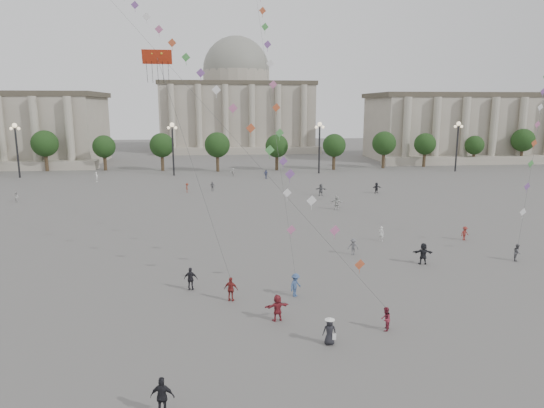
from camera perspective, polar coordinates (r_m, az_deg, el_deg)
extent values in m
plane|color=#5D5B58|center=(32.97, 3.99, -13.49)|extent=(360.00, 360.00, 0.00)
cube|color=gray|center=(148.22, 27.11, 7.95)|extent=(80.00, 22.00, 16.00)
cube|color=#474134|center=(148.13, 27.42, 11.26)|extent=(81.60, 22.44, 1.20)
cube|color=gray|center=(159.56, -4.14, 10.04)|extent=(46.00, 30.00, 20.00)
cube|color=#474134|center=(159.65, -4.19, 13.84)|extent=(46.92, 30.60, 1.20)
cube|color=gray|center=(143.10, -3.86, 6.27)|extent=(48.30, 4.00, 2.00)
cylinder|color=gray|center=(159.74, -4.20, 14.52)|extent=(21.00, 21.00, 5.00)
sphere|color=gray|center=(159.90, -4.22, 15.42)|extent=(21.00, 21.00, 21.00)
cylinder|color=#35281A|center=(114.15, -24.76, 4.31)|extent=(0.70, 0.70, 3.52)
sphere|color=black|center=(113.82, -24.92, 6.15)|extent=(5.12, 5.12, 5.12)
cylinder|color=#35281A|center=(110.88, -18.87, 4.57)|extent=(0.70, 0.70, 3.52)
sphere|color=black|center=(110.54, -18.99, 6.46)|extent=(5.12, 5.12, 5.12)
cylinder|color=#35281A|center=(108.84, -12.68, 4.79)|extent=(0.70, 0.70, 3.52)
sphere|color=black|center=(108.49, -12.77, 6.72)|extent=(5.12, 5.12, 5.12)
cylinder|color=#35281A|center=(108.11, -6.33, 4.95)|extent=(0.70, 0.70, 3.52)
sphere|color=black|center=(107.75, -6.37, 6.90)|extent=(5.12, 5.12, 5.12)
cylinder|color=#35281A|center=(108.70, 0.03, 5.06)|extent=(0.70, 0.70, 3.52)
sphere|color=black|center=(108.35, 0.03, 6.99)|extent=(5.12, 5.12, 5.12)
cylinder|color=#35281A|center=(110.59, 6.25, 5.10)|extent=(0.70, 0.70, 3.52)
sphere|color=black|center=(110.25, 6.29, 7.00)|extent=(5.12, 5.12, 5.12)
cylinder|color=#35281A|center=(113.73, 12.19, 5.08)|extent=(0.70, 0.70, 3.52)
sphere|color=black|center=(113.40, 12.27, 6.93)|extent=(5.12, 5.12, 5.12)
cylinder|color=#35281A|center=(118.01, 17.76, 5.02)|extent=(0.70, 0.70, 3.52)
sphere|color=black|center=(117.69, 17.87, 6.80)|extent=(5.12, 5.12, 5.12)
cylinder|color=#35281A|center=(123.32, 22.89, 4.92)|extent=(0.70, 0.70, 3.52)
sphere|color=black|center=(123.01, 23.03, 6.62)|extent=(5.12, 5.12, 5.12)
cylinder|color=#35281A|center=(129.52, 27.57, 4.79)|extent=(0.70, 0.70, 3.52)
sphere|color=black|center=(129.22, 27.72, 6.41)|extent=(5.12, 5.12, 5.12)
cylinder|color=#262628|center=(107.41, -27.77, 5.40)|extent=(0.36, 0.36, 10.00)
sphere|color=#FFE5B2|center=(107.11, -28.03, 8.17)|extent=(0.90, 0.90, 0.90)
sphere|color=#FFE5B2|center=(107.39, -28.35, 7.82)|extent=(0.60, 0.60, 0.60)
sphere|color=#FFE5B2|center=(106.87, -27.65, 7.87)|extent=(0.60, 0.60, 0.60)
cylinder|color=#262628|center=(100.28, -11.57, 6.15)|extent=(0.36, 0.36, 10.00)
sphere|color=#FFE5B2|center=(99.96, -11.69, 9.11)|extent=(0.90, 0.90, 0.90)
sphere|color=#FFE5B2|center=(100.05, -12.08, 8.76)|extent=(0.60, 0.60, 0.60)
sphere|color=#FFE5B2|center=(99.92, -11.27, 8.79)|extent=(0.60, 0.60, 0.60)
cylinder|color=#262628|center=(101.87, 5.58, 6.40)|extent=(0.36, 0.36, 10.00)
sphere|color=#FFE5B2|center=(101.55, 5.64, 9.33)|extent=(0.90, 0.90, 0.90)
sphere|color=#FFE5B2|center=(101.43, 5.24, 8.99)|extent=(0.60, 0.60, 0.60)
sphere|color=#FFE5B2|center=(101.71, 6.02, 8.98)|extent=(0.60, 0.60, 0.60)
cylinder|color=#262628|center=(111.79, 20.92, 6.15)|extent=(0.36, 0.36, 10.00)
sphere|color=#FFE5B2|center=(111.50, 21.11, 8.81)|extent=(0.90, 0.90, 0.90)
sphere|color=#FFE5B2|center=(111.20, 20.76, 8.52)|extent=(0.60, 0.60, 0.60)
sphere|color=#FFE5B2|center=(111.84, 21.41, 8.49)|extent=(0.60, 0.60, 0.60)
imported|color=navy|center=(94.54, -0.72, 3.53)|extent=(1.08, 0.79, 1.70)
imported|color=#BCBBB7|center=(80.54, -27.85, 0.74)|extent=(0.94, 0.89, 1.53)
imported|color=black|center=(45.45, 17.36, -5.59)|extent=(1.87, 0.87, 1.95)
imported|color=silver|center=(98.32, -4.62, 3.77)|extent=(1.31, 1.43, 1.59)
imported|color=#5D5E62|center=(46.71, 9.53, -4.97)|extent=(1.19, 0.94, 1.61)
imported|color=silver|center=(66.65, 7.62, 0.17)|extent=(1.87, 1.17, 1.92)
imported|color=maroon|center=(54.90, 21.73, -3.23)|extent=(1.08, 0.82, 1.49)
imported|color=black|center=(80.27, 12.20, 1.87)|extent=(1.69, 0.98, 1.74)
imported|color=white|center=(96.07, -19.93, 3.01)|extent=(0.49, 0.70, 1.83)
imported|color=slate|center=(76.70, 5.77, 1.68)|extent=(1.81, 0.93, 1.87)
imported|color=silver|center=(52.03, 12.73, -3.42)|extent=(0.67, 0.67, 1.57)
imported|color=slate|center=(81.19, -7.04, 2.08)|extent=(0.98, 0.64, 1.55)
imported|color=brown|center=(80.44, -9.94, 1.90)|extent=(0.68, 1.05, 1.53)
imported|color=maroon|center=(35.66, -4.84, -9.96)|extent=(1.13, 0.78, 1.79)
imported|color=black|center=(24.18, -12.76, -21.23)|extent=(1.17, 0.62, 1.89)
imported|color=maroon|center=(32.51, 0.64, -12.11)|extent=(1.73, 0.87, 1.79)
imported|color=black|center=(38.03, -9.53, -8.68)|extent=(1.11, 0.60, 1.80)
imported|color=maroon|center=(32.06, 13.22, -13.03)|extent=(0.87, 0.93, 1.54)
imported|color=#3A5483|center=(36.37, 2.78, -9.50)|extent=(1.27, 1.29, 1.78)
imported|color=#5A5A5E|center=(49.64, 26.89, -5.12)|extent=(0.93, 0.97, 1.58)
imported|color=black|center=(29.78, 6.78, -14.66)|extent=(0.84, 0.58, 1.64)
cone|color=white|center=(29.44, 6.82, -13.26)|extent=(0.52, 0.52, 0.14)
cylinder|color=white|center=(29.46, 6.82, -13.37)|extent=(0.60, 0.60, 0.02)
cube|color=white|center=(29.82, 7.32, -15.22)|extent=(0.22, 0.10, 0.35)
cube|color=#B82D13|center=(38.88, -13.38, 16.49)|extent=(2.23, 0.64, 1.02)
cube|color=#1B9440|center=(38.91, -13.94, 16.83)|extent=(0.36, 0.21, 0.34)
cube|color=#1D4A9F|center=(38.83, -12.87, 16.89)|extent=(0.36, 0.21, 0.34)
sphere|color=gold|center=(38.87, -13.95, 16.84)|extent=(0.20, 0.20, 0.20)
sphere|color=gold|center=(38.79, -12.88, 16.90)|extent=(0.20, 0.20, 0.20)
cylinder|color=#3F3F3F|center=(36.14, -9.26, 4.41)|extent=(0.02, 0.02, 17.51)
cylinder|color=#3F3F3F|center=(52.24, -15.70, 19.27)|extent=(0.02, 0.02, 71.55)
cube|color=#C0522D|center=(32.06, 10.29, -7.01)|extent=(0.76, 0.25, 0.76)
cube|color=#BB6392|center=(32.77, 7.41, -3.09)|extent=(0.76, 0.25, 0.76)
cube|color=white|center=(33.72, 4.68, 0.40)|extent=(0.76, 0.25, 0.76)
cube|color=#7D4C99|center=(34.89, 2.12, 3.55)|extent=(0.76, 0.25, 0.76)
cube|color=#469946|center=(36.21, -0.28, 6.37)|extent=(0.76, 0.25, 0.76)
cube|color=#C0522D|center=(37.69, -2.52, 8.91)|extent=(0.76, 0.25, 0.76)
cube|color=#BB6392|center=(39.28, -4.62, 11.17)|extent=(0.76, 0.25, 0.76)
cube|color=white|center=(40.97, -6.57, 13.20)|extent=(0.76, 0.25, 0.76)
cube|color=#7D4C99|center=(42.76, -8.39, 15.02)|extent=(0.76, 0.25, 0.76)
cube|color=#469946|center=(44.61, -10.09, 16.64)|extent=(0.76, 0.25, 0.76)
cube|color=#C0522D|center=(46.53, -11.68, 18.09)|extent=(0.76, 0.25, 0.76)
cube|color=#BB6392|center=(48.51, -13.16, 19.39)|extent=(0.76, 0.25, 0.76)
cube|color=white|center=(50.53, -14.55, 20.56)|extent=(0.76, 0.25, 0.76)
cube|color=#7D4C99|center=(52.59, -15.84, 21.61)|extent=(0.76, 0.25, 0.76)
cube|color=#BB6392|center=(37.06, 2.28, -3.03)|extent=(0.76, 0.25, 0.76)
cube|color=white|center=(38.40, 1.79, 1.31)|extent=(0.76, 0.25, 0.76)
cube|color=#7D4C99|center=(39.96, 1.33, 5.07)|extent=(0.76, 0.25, 0.76)
cube|color=#469946|center=(41.70, 0.91, 8.37)|extent=(0.76, 0.25, 0.76)
cube|color=#C0522D|center=(43.56, 0.51, 11.29)|extent=(0.76, 0.25, 0.76)
cube|color=#BB6392|center=(45.53, 0.14, 13.88)|extent=(0.76, 0.25, 0.76)
cube|color=white|center=(47.58, -0.20, 16.20)|extent=(0.76, 0.25, 0.76)
cube|color=#7D4C99|center=(49.70, -0.53, 18.27)|extent=(0.76, 0.25, 0.76)
cube|color=#469946|center=(51.87, -0.83, 20.12)|extent=(0.76, 0.25, 0.76)
cube|color=#C0522D|center=(54.09, -1.12, 21.80)|extent=(0.76, 0.25, 0.76)
cube|color=white|center=(50.91, 27.43, -0.85)|extent=(0.76, 0.25, 0.76)
cube|color=#7D4C99|center=(52.62, 27.82, 1.85)|extent=(0.76, 0.25, 0.76)
cube|color=#469946|center=(54.46, 28.16, 4.22)|extent=(0.76, 0.25, 0.76)
cube|color=#C0522D|center=(56.39, 28.47, 6.32)|extent=(0.76, 0.25, 0.76)
cube|color=#BB6392|center=(58.40, 28.76, 8.21)|extent=(0.76, 0.25, 0.76)
cube|color=white|center=(60.47, 29.03, 9.92)|extent=(0.76, 0.25, 0.76)
cube|color=#7D4C99|center=(62.59, 29.27, 11.48)|extent=(0.76, 0.25, 0.76)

